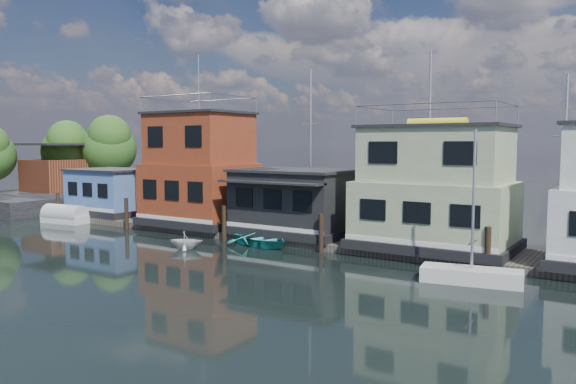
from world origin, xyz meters
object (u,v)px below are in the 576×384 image
Objects in this scene: houseboat_blue at (111,192)px; houseboat_dark at (295,202)px; houseboat_green at (435,190)px; houseboat_red at (200,171)px; dinghy_white at (186,240)px; tarp_runabout at (65,216)px; day_sailer at (471,274)px; dinghy_teal at (261,239)px.

houseboat_dark reaches higher than houseboat_blue.
houseboat_green is at bearing 0.00° from houseboat_blue.
dinghy_white is at bearing -54.19° from houseboat_red.
tarp_runabout is 31.23m from day_sailer.
dinghy_teal is (17.05, -3.04, -1.77)m from houseboat_blue.
houseboat_red is (9.50, 0.00, 1.90)m from houseboat_blue.
dinghy_white is at bearing -23.88° from houseboat_blue.
tarp_runabout is at bearing 51.12° from dinghy_white.
houseboat_green is 1.99× the size of dinghy_teal.
houseboat_blue is at bearing 179.94° from houseboat_dark.
houseboat_red is 3.06× the size of tarp_runabout.
houseboat_red is at bearing 10.82° from tarp_runabout.
dinghy_white is 0.47× the size of dinghy_teal.
dinghy_teal is at bearing 159.96° from day_sailer.
houseboat_red is 21.40m from day_sailer.
houseboat_red is 2.80× the size of dinghy_teal.
houseboat_dark is 19.16m from tarp_runabout.
houseboat_dark is at bearing 146.87° from day_sailer.
houseboat_red is 1.41× the size of houseboat_green.
houseboat_green reaches higher than dinghy_white.
houseboat_green reaches higher than dinghy_teal.
houseboat_dark is at bearing -179.88° from houseboat_green.
tarp_runabout is (-1.26, -3.44, -1.64)m from houseboat_blue.
houseboat_dark is 1.75× the size of dinghy_teal.
houseboat_blue reaches higher than tarp_runabout.
houseboat_blue is 15.36m from dinghy_white.
dinghy_teal is at bearing -73.15° from dinghy_white.
tarp_runabout is at bearing -162.29° from houseboat_red.
houseboat_green reaches higher than tarp_runabout.
day_sailer is (29.92, -5.21, -1.80)m from houseboat_blue.
dinghy_teal is 0.63× the size of day_sailer.
day_sailer is at bearing -10.14° from tarp_runabout.
houseboat_blue is at bearing -180.00° from houseboat_red.
day_sailer is (20.42, -5.21, -3.70)m from houseboat_red.
houseboat_blue is 1.65× the size of tarp_runabout.
houseboat_blue is 0.76× the size of houseboat_green.
houseboat_blue is 17.41m from dinghy_teal.
houseboat_dark is 1.91× the size of tarp_runabout.
houseboat_red is 11.84m from tarp_runabout.
dinghy_teal is 13.05m from day_sailer.
houseboat_blue is at bearing 62.99° from tarp_runabout.
dinghy_white is 0.51× the size of tarp_runabout.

